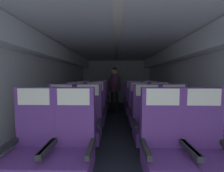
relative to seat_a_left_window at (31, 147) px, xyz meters
The scene contains 23 objects.
ground 2.29m from the seat_a_left_window, 63.05° to the left, with size 3.58×7.40×0.02m, color #2D3342.
fuselage_shell 2.70m from the seat_a_left_window, 65.87° to the left, with size 3.46×7.05×2.16m.
seat_a_left_window is the anchor object (origin of this frame).
seat_a_left_aisle 0.48m from the seat_a_left_window, ahead, with size 0.52×0.52×1.18m.
seat_a_right_aisle 2.03m from the seat_a_left_window, ahead, with size 0.52×0.52×1.18m.
seat_a_right_window 1.55m from the seat_a_left_window, ahead, with size 0.52×0.52×1.18m.
seat_b_left_window 0.85m from the seat_a_left_window, 89.70° to the left, with size 0.52×0.52×1.18m.
seat_b_left_aisle 0.99m from the seat_a_left_window, 60.56° to the left, with size 0.52×0.52×1.18m.
seat_b_right_aisle 2.21m from the seat_a_left_window, 23.42° to the left, with size 0.52×0.52×1.18m.
seat_b_right_window 1.77m from the seat_a_left_window, 28.86° to the left, with size 0.52×0.52×1.18m.
seat_c_left_window 1.74m from the seat_a_left_window, 89.95° to the left, with size 0.52×0.52×1.18m.
seat_c_left_aisle 1.81m from the seat_a_left_window, 74.27° to the left, with size 0.52×0.52×1.18m.
seat_c_right_aisle 2.66m from the seat_a_left_window, 40.26° to the left, with size 0.52×0.52×1.18m.
seat_c_right_window 2.32m from the seat_a_left_window, 47.98° to the left, with size 0.52×0.52×1.18m.
seat_d_left_window 2.59m from the seat_a_left_window, 90.11° to the left, with size 0.52×0.52×1.18m.
seat_d_left_aisle 2.65m from the seat_a_left_window, 79.41° to the left, with size 0.52×0.52×1.18m.
seat_d_right_aisle 3.29m from the seat_a_left_window, 52.07° to the left, with size 0.52×0.52×1.18m.
seat_d_right_window 3.02m from the seat_a_left_window, 59.39° to the left, with size 0.52×0.52×1.18m.
seat_e_left_window 3.46m from the seat_a_left_window, 89.94° to the left, with size 0.52×0.52×1.18m.
seat_e_left_aisle 3.50m from the seat_a_left_window, 82.11° to the left, with size 0.52×0.52×1.18m.
seat_e_right_aisle 4.00m from the seat_a_left_window, 59.64° to the left, with size 0.52×0.52×1.18m.
seat_e_right_window 3.80m from the seat_a_left_window, 66.00° to the left, with size 0.52×0.52×1.18m.
flight_attendant 3.65m from the seat_a_left_window, 74.81° to the left, with size 0.43×0.28×1.64m.
Camera 1 is at (-0.03, -0.06, 1.31)m, focal length 22.60 mm.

